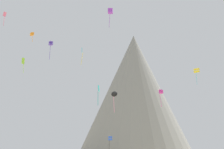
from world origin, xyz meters
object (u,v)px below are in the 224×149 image
at_px(kite_cyan_high, 82,53).
at_px(kite_teal_mid, 99,91).
at_px(kite_yellow_high, 197,71).
at_px(kite_black_mid, 114,94).
at_px(kite_indigo_high, 51,44).
at_px(kite_rainbow_high, 5,16).
at_px(kite_blue_low, 110,138).
at_px(kite_orange_high, 32,34).
at_px(kite_magenta_mid, 161,92).
at_px(kite_lime_mid, 23,62).
at_px(kite_violet_high, 110,11).
at_px(rock_massif, 135,96).

height_order(kite_cyan_high, kite_teal_mid, kite_cyan_high).
xyz_separation_m(kite_yellow_high, kite_black_mid, (-24.59, -25.17, -11.30)).
relative_size(kite_indigo_high, kite_rainbow_high, 1.46).
height_order(kite_blue_low, kite_rainbow_high, kite_rainbow_high).
bearing_deg(kite_orange_high, kite_black_mid, 12.42).
relative_size(kite_cyan_high, kite_magenta_mid, 0.96).
bearing_deg(kite_indigo_high, kite_teal_mid, -96.54).
bearing_deg(kite_blue_low, kite_orange_high, 169.47).
distance_m(kite_lime_mid, kite_teal_mid, 30.80).
height_order(kite_blue_low, kite_orange_high, kite_orange_high).
relative_size(kite_blue_low, kite_black_mid, 0.79).
distance_m(kite_blue_low, kite_lime_mid, 30.58).
relative_size(kite_violet_high, kite_orange_high, 1.62).
bearing_deg(kite_teal_mid, kite_black_mid, 41.15).
bearing_deg(kite_violet_high, kite_teal_mid, -2.24).
xyz_separation_m(kite_indigo_high, kite_lime_mid, (-6.27, -1.93, -5.47)).
bearing_deg(kite_indigo_high, kite_cyan_high, -31.45).
bearing_deg(kite_magenta_mid, kite_cyan_high, -108.98).
distance_m(rock_massif, kite_teal_mid, 82.14).
bearing_deg(kite_violet_high, kite_blue_low, -175.22).
distance_m(kite_magenta_mid, kite_rainbow_high, 45.93).
height_order(kite_yellow_high, kite_cyan_high, kite_cyan_high).
xyz_separation_m(kite_blue_low, kite_yellow_high, (25.99, 5.75, 20.25)).
relative_size(kite_lime_mid, kite_orange_high, 1.27).
distance_m(kite_indigo_high, kite_rainbow_high, 14.17).
bearing_deg(kite_black_mid, kite_rainbow_high, -167.27).
distance_m(kite_magenta_mid, kite_orange_high, 42.29).
height_order(kite_violet_high, kite_blue_low, kite_violet_high).
bearing_deg(kite_lime_mid, kite_violet_high, -1.11).
distance_m(kite_indigo_high, kite_black_mid, 24.31).
xyz_separation_m(kite_magenta_mid, kite_teal_mid, (-15.53, -33.22, -5.48)).
relative_size(kite_yellow_high, kite_rainbow_high, 1.61).
height_order(rock_massif, kite_teal_mid, rock_massif).
distance_m(rock_massif, kite_black_mid, 69.17).
bearing_deg(kite_blue_low, kite_cyan_high, -134.57).
xyz_separation_m(kite_magenta_mid, kite_black_mid, (-12.97, -20.54, -3.99)).
bearing_deg(kite_black_mid, kite_yellow_high, 55.17).
bearing_deg(kite_orange_high, kite_indigo_high, -1.16).
relative_size(kite_magenta_mid, kite_teal_mid, 1.36).
distance_m(kite_cyan_high, kite_rainbow_high, 20.97).
height_order(kite_magenta_mid, kite_orange_high, kite_orange_high).
xyz_separation_m(kite_violet_high, kite_black_mid, (0.97, -4.02, -21.26)).
xyz_separation_m(kite_violet_high, kite_magenta_mid, (13.94, 16.53, -17.27)).
height_order(kite_indigo_high, kite_orange_high, kite_orange_high).
distance_m(kite_violet_high, kite_teal_mid, 28.26).
bearing_deg(kite_yellow_high, kite_teal_mid, 97.02).
xyz_separation_m(kite_blue_low, kite_lime_mid, (-21.47, -11.67, 18.39)).
relative_size(kite_yellow_high, kite_teal_mid, 1.47).
bearing_deg(kite_indigo_high, kite_black_mid, -68.92).
relative_size(kite_yellow_high, kite_lime_mid, 1.35).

